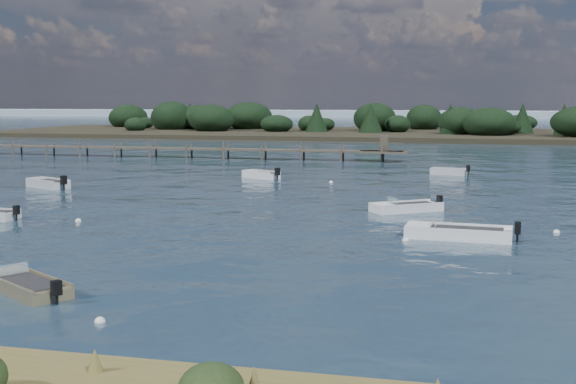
% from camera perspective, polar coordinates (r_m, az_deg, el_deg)
% --- Properties ---
extents(ground, '(400.00, 400.00, 0.00)m').
position_cam_1_polar(ground, '(88.03, 5.72, 3.12)').
color(ground, '#172837').
rests_on(ground, ground).
extents(tender_far_grey_b, '(3.38, 1.89, 1.13)m').
position_cam_1_polar(tender_far_grey_b, '(63.42, 12.57, 1.49)').
color(tender_far_grey_b, '#B0B5B8').
rests_on(tender_far_grey_b, ground).
extents(dinghy_near_olive, '(4.11, 3.30, 1.03)m').
position_cam_1_polar(dinghy_near_olive, '(26.03, -20.03, -7.13)').
color(dinghy_near_olive, '#73694C').
rests_on(dinghy_near_olive, ground).
extents(tender_far_white, '(3.53, 2.68, 1.23)m').
position_cam_1_polar(tender_far_white, '(59.08, -2.14, 1.26)').
color(tender_far_white, white).
rests_on(tender_far_white, ground).
extents(dinghy_mid_white_b, '(4.26, 3.60, 1.10)m').
position_cam_1_polar(dinghy_mid_white_b, '(42.20, 9.30, -1.33)').
color(dinghy_mid_white_b, white).
rests_on(dinghy_mid_white_b, ground).
extents(tender_far_grey, '(3.99, 2.93, 1.30)m').
position_cam_1_polar(tender_far_grey, '(55.68, -18.43, 0.52)').
color(tender_far_grey, '#B0B5B8').
rests_on(tender_far_grey, ground).
extents(dinghy_mid_white_a, '(5.24, 2.19, 1.21)m').
position_cam_1_polar(dinghy_mid_white_a, '(34.55, 13.27, -3.33)').
color(dinghy_mid_white_a, white).
rests_on(dinghy_mid_white_a, ground).
extents(buoy_a, '(0.32, 0.32, 0.32)m').
position_cam_1_polar(buoy_a, '(22.00, -14.64, -9.92)').
color(buoy_a, white).
rests_on(buoy_a, ground).
extents(buoy_b, '(0.32, 0.32, 0.32)m').
position_cam_1_polar(buoy_b, '(33.51, 9.26, -3.83)').
color(buoy_b, white).
rests_on(buoy_b, ground).
extents(buoy_c, '(0.32, 0.32, 0.32)m').
position_cam_1_polar(buoy_c, '(39.87, -16.24, -2.24)').
color(buoy_c, white).
rests_on(buoy_c, ground).
extents(buoy_d, '(0.32, 0.32, 0.32)m').
position_cam_1_polar(buoy_d, '(37.44, 20.45, -3.02)').
color(buoy_d, white).
rests_on(buoy_d, ground).
extents(buoy_e, '(0.32, 0.32, 0.32)m').
position_cam_1_polar(buoy_e, '(56.11, 3.42, 0.75)').
color(buoy_e, white).
rests_on(buoy_e, ground).
extents(jetty, '(64.50, 3.20, 3.40)m').
position_cam_1_polar(jetty, '(82.11, -10.63, 3.42)').
color(jetty, '#4A4236').
rests_on(jetty, ground).
extents(far_headland, '(190.00, 40.00, 5.80)m').
position_cam_1_polar(far_headland, '(127.95, 19.27, 4.94)').
color(far_headland, black).
rests_on(far_headland, ground).
extents(distant_haze, '(280.00, 20.00, 2.40)m').
position_cam_1_polar(distant_haze, '(276.31, -8.56, 5.94)').
color(distant_haze, '#92A8B5').
rests_on(distant_haze, ground).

